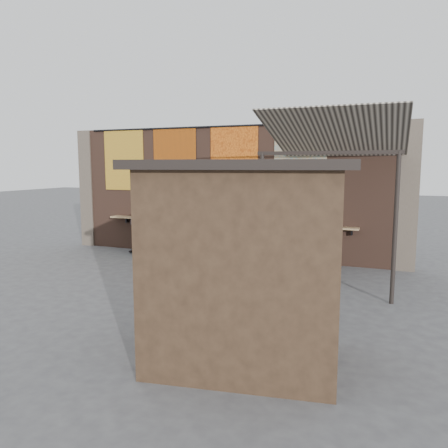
{
  "coord_description": "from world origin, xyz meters",
  "views": [
    {
      "loc": [
        4.87,
        -9.93,
        2.82
      ],
      "look_at": [
        0.49,
        1.2,
        1.21
      ],
      "focal_mm": 35.0,
      "sensor_mm": 36.0,
      "label": 1
    }
  ],
  "objects_px": {
    "scooter_stool_4": "(209,246)",
    "diner_left": "(167,232)",
    "scooter_stool_3": "(193,244)",
    "scooter_stool_6": "(246,250)",
    "shopper_navy": "(292,246)",
    "scooter_stool_7": "(264,250)",
    "scooter_stool_2": "(177,243)",
    "scooter_stool_8": "(284,252)",
    "shopper_grey": "(317,248)",
    "market_stall": "(245,267)",
    "scooter_stool_5": "(227,249)",
    "shelf_box": "(207,216)",
    "scooter_stool_9": "(304,253)",
    "scooter_stool_1": "(159,243)",
    "diner_right": "(142,225)",
    "shopper_tan": "(251,239)",
    "scooter_stool_0": "(144,242)"
  },
  "relations": [
    {
      "from": "scooter_stool_9",
      "to": "scooter_stool_7",
      "type": "bearing_deg",
      "value": -176.42
    },
    {
      "from": "scooter_stool_8",
      "to": "market_stall",
      "type": "distance_m",
      "value": 6.38
    },
    {
      "from": "scooter_stool_6",
      "to": "shopper_grey",
      "type": "distance_m",
      "value": 2.92
    },
    {
      "from": "scooter_stool_2",
      "to": "scooter_stool_6",
      "type": "relative_size",
      "value": 1.17
    },
    {
      "from": "scooter_stool_4",
      "to": "scooter_stool_7",
      "type": "xyz_separation_m",
      "value": [
        1.7,
        0.01,
        -0.0
      ]
    },
    {
      "from": "scooter_stool_1",
      "to": "scooter_stool_6",
      "type": "xyz_separation_m",
      "value": [
        2.89,
        0.03,
        -0.03
      ]
    },
    {
      "from": "shelf_box",
      "to": "scooter_stool_6",
      "type": "distance_m",
      "value": 1.67
    },
    {
      "from": "scooter_stool_4",
      "to": "diner_right",
      "type": "bearing_deg",
      "value": 178.94
    },
    {
      "from": "shelf_box",
      "to": "scooter_stool_3",
      "type": "height_order",
      "value": "shelf_box"
    },
    {
      "from": "scooter_stool_8",
      "to": "shopper_navy",
      "type": "distance_m",
      "value": 1.36
    },
    {
      "from": "scooter_stool_2",
      "to": "scooter_stool_9",
      "type": "distance_m",
      "value": 4.01
    },
    {
      "from": "scooter_stool_7",
      "to": "shopper_grey",
      "type": "relative_size",
      "value": 0.5
    },
    {
      "from": "scooter_stool_7",
      "to": "scooter_stool_6",
      "type": "bearing_deg",
      "value": 174.58
    },
    {
      "from": "shelf_box",
      "to": "scooter_stool_6",
      "type": "xyz_separation_m",
      "value": [
        1.38,
        -0.28,
        -0.91
      ]
    },
    {
      "from": "scooter_stool_1",
      "to": "market_stall",
      "type": "relative_size",
      "value": 0.29
    },
    {
      "from": "scooter_stool_3",
      "to": "scooter_stool_8",
      "type": "height_order",
      "value": "scooter_stool_3"
    },
    {
      "from": "shelf_box",
      "to": "scooter_stool_3",
      "type": "relative_size",
      "value": 0.7
    },
    {
      "from": "scooter_stool_3",
      "to": "diner_left",
      "type": "distance_m",
      "value": 0.87
    },
    {
      "from": "scooter_stool_0",
      "to": "scooter_stool_4",
      "type": "distance_m",
      "value": 2.28
    },
    {
      "from": "scooter_stool_4",
      "to": "scooter_stool_9",
      "type": "bearing_deg",
      "value": 1.74
    },
    {
      "from": "shopper_navy",
      "to": "shopper_grey",
      "type": "relative_size",
      "value": 0.9
    },
    {
      "from": "market_stall",
      "to": "shopper_grey",
      "type": "bearing_deg",
      "value": 77.7
    },
    {
      "from": "shelf_box",
      "to": "scooter_stool_9",
      "type": "xyz_separation_m",
      "value": [
        3.09,
        -0.26,
        -0.88
      ]
    },
    {
      "from": "scooter_stool_6",
      "to": "scooter_stool_9",
      "type": "bearing_deg",
      "value": 0.68
    },
    {
      "from": "scooter_stool_0",
      "to": "diner_left",
      "type": "relative_size",
      "value": 0.52
    },
    {
      "from": "scooter_stool_1",
      "to": "scooter_stool_7",
      "type": "height_order",
      "value": "scooter_stool_7"
    },
    {
      "from": "shopper_tan",
      "to": "scooter_stool_0",
      "type": "bearing_deg",
      "value": 143.66
    },
    {
      "from": "scooter_stool_2",
      "to": "diner_right",
      "type": "relative_size",
      "value": 0.48
    },
    {
      "from": "shopper_tan",
      "to": "shelf_box",
      "type": "bearing_deg",
      "value": 123.71
    },
    {
      "from": "scooter_stool_7",
      "to": "shelf_box",
      "type": "bearing_deg",
      "value": 170.29
    },
    {
      "from": "diner_right",
      "to": "shopper_grey",
      "type": "relative_size",
      "value": 1.05
    },
    {
      "from": "scooter_stool_5",
      "to": "shopper_grey",
      "type": "bearing_deg",
      "value": -29.52
    },
    {
      "from": "scooter_stool_4",
      "to": "shopper_grey",
      "type": "distance_m",
      "value": 3.87
    },
    {
      "from": "scooter_stool_0",
      "to": "scooter_stool_1",
      "type": "distance_m",
      "value": 0.55
    },
    {
      "from": "scooter_stool_2",
      "to": "diner_right",
      "type": "height_order",
      "value": "diner_right"
    },
    {
      "from": "shopper_grey",
      "to": "scooter_stool_4",
      "type": "bearing_deg",
      "value": 1.79
    },
    {
      "from": "shelf_box",
      "to": "scooter_stool_7",
      "type": "bearing_deg",
      "value": -9.71
    },
    {
      "from": "scooter_stool_6",
      "to": "shopper_navy",
      "type": "bearing_deg",
      "value": -35.99
    },
    {
      "from": "shopper_grey",
      "to": "market_stall",
      "type": "bearing_deg",
      "value": 112.94
    },
    {
      "from": "shopper_navy",
      "to": "market_stall",
      "type": "height_order",
      "value": "market_stall"
    },
    {
      "from": "scooter_stool_3",
      "to": "diner_left",
      "type": "bearing_deg",
      "value": -153.37
    },
    {
      "from": "scooter_stool_6",
      "to": "shopper_navy",
      "type": "distance_m",
      "value": 2.05
    },
    {
      "from": "scooter_stool_6",
      "to": "scooter_stool_7",
      "type": "distance_m",
      "value": 0.56
    },
    {
      "from": "diner_right",
      "to": "shopper_grey",
      "type": "xyz_separation_m",
      "value": [
        5.88,
        -1.65,
        -0.04
      ]
    },
    {
      "from": "scooter_stool_2",
      "to": "scooter_stool_8",
      "type": "distance_m",
      "value": 3.43
    },
    {
      "from": "shopper_grey",
      "to": "market_stall",
      "type": "xyz_separation_m",
      "value": [
        -0.28,
        -4.54,
        0.52
      ]
    },
    {
      "from": "scooter_stool_8",
      "to": "diner_right",
      "type": "relative_size",
      "value": 0.43
    },
    {
      "from": "scooter_stool_4",
      "to": "diner_left",
      "type": "bearing_deg",
      "value": -167.66
    },
    {
      "from": "scooter_stool_8",
      "to": "scooter_stool_9",
      "type": "xyz_separation_m",
      "value": [
        0.58,
        0.0,
        0.01
      ]
    },
    {
      "from": "shelf_box",
      "to": "market_stall",
      "type": "relative_size",
      "value": 0.22
    }
  ]
}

